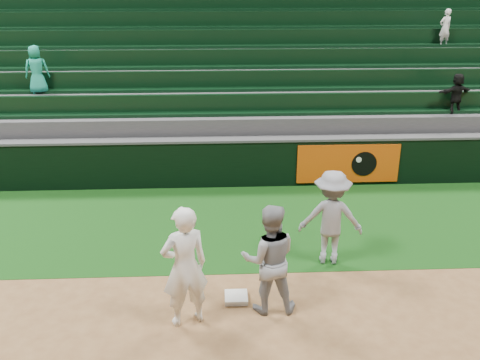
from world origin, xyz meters
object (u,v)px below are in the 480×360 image
first_baseman (185,267)px  base_coach (331,218)px  first_base (236,297)px  baserunner (269,259)px

first_baseman → base_coach: first_baseman is taller
first_base → first_baseman: (-0.81, -0.56, 0.96)m
first_baseman → baserunner: bearing=171.9°
first_base → base_coach: size_ratio=0.21×
baserunner → first_base: bearing=-27.2°
first_base → base_coach: 2.34m
first_baseman → base_coach: (2.62, 1.75, -0.08)m
baserunner → base_coach: size_ratio=1.02×
first_base → baserunner: size_ratio=0.21×
baserunner → base_coach: (1.30, 1.46, -0.01)m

